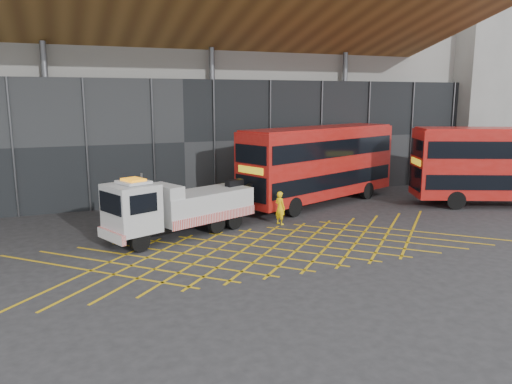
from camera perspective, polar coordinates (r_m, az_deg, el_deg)
name	(u,v)px	position (r m, az deg, el deg)	size (l,w,h in m)	color
ground_plane	(206,257)	(22.14, -5.78, -7.35)	(120.00, 120.00, 0.00)	#2A2A2C
road_markings	(272,248)	(23.19, 1.87, -6.43)	(23.16, 7.16, 0.01)	gold
construction_building	(158,69)	(39.44, -11.09, 13.68)	(55.00, 23.97, 18.00)	gray
east_building	(486,63)	(52.47, 24.76, 13.27)	(15.00, 12.00, 20.00)	gray
recovery_truck	(177,207)	(25.06, -8.97, -1.70)	(9.12, 5.00, 3.26)	black
bus_towed	(320,162)	(32.47, 7.31, 3.46)	(12.42, 7.13, 4.99)	#AD140F
worker	(280,208)	(27.25, 2.77, -1.83)	(0.67, 0.44, 1.84)	yellow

